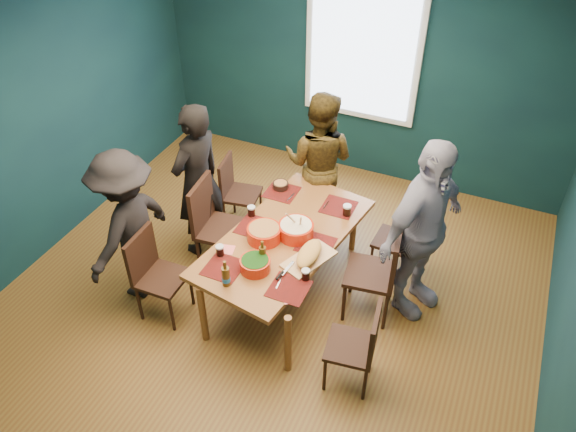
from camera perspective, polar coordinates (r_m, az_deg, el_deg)
name	(u,v)px	position (r m, az deg, el deg)	size (l,w,h in m)	color
room	(282,167)	(4.89, -0.58, 5.05)	(5.01, 5.01, 2.71)	brown
dining_table	(285,241)	(5.22, -0.32, -2.55)	(1.22, 1.99, 0.71)	brown
chair_left_far	(235,187)	(6.18, -5.44, 2.91)	(0.43, 0.43, 0.83)	black
chair_left_mid	(213,220)	(5.58, -7.63, -0.40)	(0.50, 0.50, 1.01)	black
chair_left_near	(153,269)	(5.25, -13.57, -5.26)	(0.42, 0.42, 0.90)	black
chair_right_far	(402,237)	(5.63, 11.54, -2.07)	(0.39, 0.39, 0.82)	black
chair_right_mid	(382,268)	(5.12, 9.50, -5.21)	(0.50, 0.50, 0.99)	black
chair_right_near	(361,342)	(4.62, 7.44, -12.61)	(0.43, 0.43, 0.86)	black
person_far_left	(198,181)	(5.69, -9.16, 3.50)	(0.62, 0.40, 1.69)	black
person_back	(319,162)	(6.00, 3.17, 5.49)	(0.78, 0.61, 1.61)	black
person_right	(422,231)	(5.05, 13.46, -1.52)	(1.06, 0.44, 1.82)	white
person_near_left	(129,227)	(5.35, -15.86, -1.07)	(1.01, 0.58, 1.57)	black
bowl_salad	(264,233)	(5.10, -2.45, -1.74)	(0.32, 0.32, 0.13)	red
bowl_dumpling	(296,230)	(5.13, 0.81, -1.38)	(0.33, 0.33, 0.30)	red
bowl_herbs	(255,264)	(4.81, -3.36, -4.90)	(0.27, 0.27, 0.12)	red
cutting_board	(309,255)	(4.89, 2.14, -3.97)	(0.41, 0.63, 0.13)	#DDAF77
small_bowl	(281,185)	(5.74, -0.76, 3.15)	(0.16, 0.16, 0.07)	black
beer_bottle_a	(226,276)	(4.68, -6.33, -6.12)	(0.07, 0.07, 0.26)	#4A2F0D
beer_bottle_b	(263,254)	(4.85, -2.60, -3.92)	(0.06, 0.06, 0.24)	#4A2F0D
cola_glass_a	(220,250)	(4.98, -6.94, -3.46)	(0.08, 0.08, 0.10)	black
cola_glass_b	(306,274)	(4.72, 1.80, -5.93)	(0.07, 0.07, 0.10)	black
cola_glass_c	(347,210)	(5.40, 6.01, 0.63)	(0.08, 0.08, 0.11)	black
cola_glass_d	(251,211)	(5.38, -3.74, 0.54)	(0.08, 0.08, 0.11)	black
napkin_a	(319,245)	(5.08, 3.18, -2.92)	(0.15, 0.15, 0.00)	#FF6B6D
napkin_b	(227,250)	(5.06, -6.20, -3.42)	(0.13, 0.13, 0.00)	#FF6B6D
napkin_c	(292,296)	(4.62, 0.37, -8.17)	(0.15, 0.15, 0.00)	#FF6B6D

